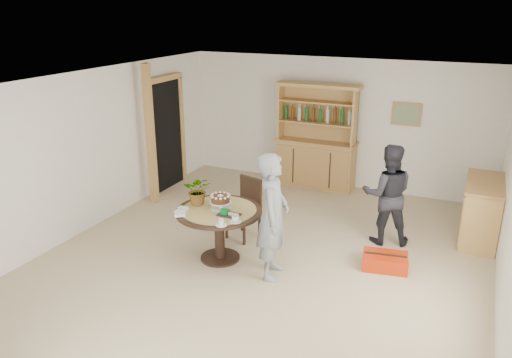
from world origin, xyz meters
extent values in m
plane|color=#C5B087|center=(0.00, 0.00, 0.00)|extent=(7.00, 7.00, 0.00)
cube|color=white|center=(0.00, 3.50, 1.25)|extent=(6.00, 0.04, 2.50)
cube|color=white|center=(0.00, -3.50, 1.25)|extent=(6.00, 0.04, 2.50)
cube|color=white|center=(-3.00, 0.00, 1.25)|extent=(0.04, 7.00, 2.50)
cube|color=white|center=(0.00, 0.00, 2.50)|extent=(6.00, 7.00, 0.04)
cube|color=#B4854C|center=(1.30, 3.47, 1.55)|extent=(0.52, 0.03, 0.42)
cube|color=#59724C|center=(1.30, 3.45, 1.55)|extent=(0.44, 0.02, 0.34)
cube|color=black|center=(-2.94, 2.00, 1.05)|extent=(0.10, 0.90, 2.10)
cube|color=tan|center=(-2.92, 1.50, 1.05)|extent=(0.12, 0.10, 2.10)
cube|color=tan|center=(-2.92, 2.50, 1.05)|extent=(0.12, 0.10, 2.10)
cube|color=tan|center=(-2.92, 2.00, 2.13)|extent=(0.12, 1.10, 0.10)
cube|color=#B4854C|center=(-2.70, 1.20, 1.25)|extent=(0.12, 0.12, 2.50)
cube|color=tan|center=(-0.30, 3.24, 0.45)|extent=(1.50, 0.50, 0.90)
cube|color=#B4854C|center=(-0.30, 3.24, 0.92)|extent=(1.56, 0.54, 0.04)
cube|color=tan|center=(-0.30, 3.34, 1.47)|extent=(1.50, 0.04, 1.06)
cube|color=tan|center=(-1.03, 3.19, 1.47)|extent=(0.04, 0.34, 1.06)
cube|color=tan|center=(0.43, 3.19, 1.47)|extent=(0.04, 0.34, 1.06)
cube|color=#B4854C|center=(-0.30, 3.19, 1.30)|extent=(1.44, 0.32, 0.03)
cube|color=#B4854C|center=(-0.30, 3.19, 1.70)|extent=(1.44, 0.32, 0.03)
cube|color=tan|center=(-0.30, 3.19, 2.01)|extent=(1.62, 0.40, 0.06)
cylinder|color=#194C1E|center=(-0.86, 3.19, 1.46)|extent=(0.07, 0.07, 0.28)
cylinder|color=#4C2D14|center=(-0.70, 3.19, 1.46)|extent=(0.07, 0.07, 0.28)
cylinder|color=#B2BFB2|center=(-0.54, 3.19, 1.46)|extent=(0.07, 0.07, 0.28)
cylinder|color=#194C1E|center=(-0.38, 3.19, 1.46)|extent=(0.07, 0.07, 0.28)
cylinder|color=#4C2D14|center=(-0.22, 3.19, 1.46)|extent=(0.07, 0.07, 0.28)
cylinder|color=#B2BFB2|center=(-0.06, 3.19, 1.46)|extent=(0.07, 0.07, 0.28)
cylinder|color=#194C1E|center=(0.10, 3.19, 1.46)|extent=(0.07, 0.07, 0.28)
cylinder|color=#4C2D14|center=(0.26, 3.19, 1.46)|extent=(0.07, 0.07, 0.28)
cube|color=tan|center=(2.74, 2.00, 0.45)|extent=(0.50, 1.20, 0.90)
cube|color=#B4854C|center=(2.74, 2.00, 0.92)|extent=(0.54, 1.26, 0.04)
cylinder|color=black|center=(-0.58, -0.20, 0.73)|extent=(1.20, 1.20, 0.04)
cylinder|color=black|center=(-0.58, -0.20, 0.36)|extent=(0.14, 0.14, 0.70)
cylinder|color=black|center=(-0.58, -0.20, 0.01)|extent=(0.56, 0.56, 0.03)
cylinder|color=tan|center=(-0.58, -0.20, 0.76)|extent=(1.04, 1.04, 0.01)
cube|color=black|center=(-0.58, 0.55, 0.45)|extent=(0.52, 0.52, 0.04)
cube|color=black|center=(-0.53, 0.73, 0.70)|extent=(0.41, 0.14, 0.46)
cube|color=black|center=(-0.53, 0.73, 0.92)|extent=(0.42, 0.15, 0.05)
cube|color=black|center=(-0.80, 0.42, 0.22)|extent=(0.03, 0.04, 0.44)
cube|color=black|center=(-0.46, 0.33, 0.22)|extent=(0.04, 0.04, 0.44)
cube|color=black|center=(-0.71, 0.77, 0.22)|extent=(0.03, 0.03, 0.44)
cube|color=black|center=(-0.36, 0.68, 0.22)|extent=(0.04, 0.03, 0.44)
cylinder|color=white|center=(-0.58, -0.15, 0.77)|extent=(0.28, 0.28, 0.01)
cylinder|color=white|center=(-0.58, -0.15, 0.81)|extent=(0.05, 0.05, 0.08)
cylinder|color=white|center=(-0.58, -0.15, 0.85)|extent=(0.30, 0.30, 0.01)
cylinder|color=#462914|center=(-0.58, -0.15, 0.90)|extent=(0.26, 0.26, 0.09)
cylinder|color=white|center=(-0.58, -0.15, 0.95)|extent=(0.08, 0.08, 0.01)
sphere|color=white|center=(-0.46, -0.15, 0.95)|extent=(0.04, 0.04, 0.04)
sphere|color=white|center=(-0.48, -0.09, 0.95)|extent=(0.04, 0.04, 0.04)
sphere|color=white|center=(-0.52, -0.05, 0.95)|extent=(0.04, 0.04, 0.04)
sphere|color=white|center=(-0.58, -0.03, 0.95)|extent=(0.04, 0.04, 0.04)
sphere|color=white|center=(-0.64, -0.05, 0.95)|extent=(0.04, 0.04, 0.04)
sphere|color=white|center=(-0.69, -0.09, 0.95)|extent=(0.04, 0.04, 0.04)
sphere|color=white|center=(-0.70, -0.15, 0.95)|extent=(0.04, 0.04, 0.04)
sphere|color=white|center=(-0.69, -0.21, 0.95)|extent=(0.04, 0.04, 0.04)
sphere|color=white|center=(-0.64, -0.25, 0.95)|extent=(0.04, 0.04, 0.04)
sphere|color=white|center=(-0.58, -0.27, 0.95)|extent=(0.04, 0.04, 0.04)
sphere|color=white|center=(-0.52, -0.25, 0.95)|extent=(0.04, 0.04, 0.04)
sphere|color=white|center=(-0.48, -0.21, 0.95)|extent=(0.04, 0.04, 0.04)
imported|color=#3F7233|center=(-0.93, -0.15, 0.97)|extent=(0.47, 0.44, 0.42)
cube|color=black|center=(-0.36, -0.32, 0.77)|extent=(0.30, 0.20, 0.01)
cube|color=#0C6C1F|center=(-0.42, -0.32, 0.80)|extent=(0.10, 0.10, 0.06)
cube|color=#0C6C1F|center=(-0.42, -0.32, 0.83)|extent=(0.11, 0.02, 0.01)
cylinder|color=silver|center=(-0.18, -0.48, 0.76)|extent=(0.15, 0.15, 0.01)
imported|color=silver|center=(-0.18, -0.48, 0.81)|extent=(0.10, 0.10, 0.08)
cylinder|color=silver|center=(-0.30, -0.65, 0.76)|extent=(0.15, 0.15, 0.01)
imported|color=silver|center=(-0.30, -0.65, 0.81)|extent=(0.08, 0.08, 0.07)
cube|color=white|center=(-1.03, -0.40, 0.78)|extent=(0.14, 0.08, 0.03)
cube|color=white|center=(-1.00, -0.52, 0.78)|extent=(0.16, 0.11, 0.03)
cube|color=white|center=(-0.94, -0.62, 0.78)|extent=(0.16, 0.14, 0.03)
imported|color=gray|center=(0.27, -0.30, 0.85)|extent=(0.53, 0.69, 1.70)
imported|color=black|center=(1.43, 1.32, 0.77)|extent=(0.89, 0.78, 1.54)
cube|color=#BC2909|center=(1.61, 0.50, 0.10)|extent=(0.66, 0.50, 0.20)
cube|color=black|center=(1.61, 0.50, 0.20)|extent=(0.56, 0.14, 0.01)
camera|label=1|loc=(2.52, -5.76, 3.44)|focal=35.00mm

